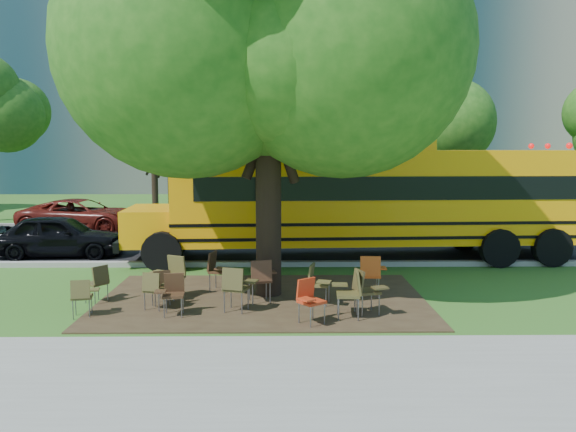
{
  "coord_description": "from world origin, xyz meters",
  "views": [
    {
      "loc": [
        1.41,
        -12.41,
        3.27
      ],
      "look_at": [
        1.59,
        3.39,
        1.37
      ],
      "focal_mm": 35.0,
      "sensor_mm": 36.0,
      "label": 1
    }
  ],
  "objects_px": {
    "chair_9": "(172,273)",
    "black_car": "(59,236)",
    "chair_0": "(83,294)",
    "chair_11": "(261,276)",
    "chair_7": "(365,287)",
    "chair_10": "(217,267)",
    "chair_13": "(371,271)",
    "chair_4": "(236,285)",
    "chair_5": "(309,297)",
    "chair_1": "(155,287)",
    "chair_3": "(172,290)",
    "bg_car_red": "(82,216)",
    "chair_6": "(351,289)",
    "chair_2": "(162,283)",
    "chair_8": "(98,280)",
    "chair_12": "(317,280)",
    "main_tree": "(268,24)"
  },
  "relations": [
    {
      "from": "main_tree",
      "to": "black_car",
      "type": "height_order",
      "value": "main_tree"
    },
    {
      "from": "chair_12",
      "to": "chair_10",
      "type": "bearing_deg",
      "value": -102.73
    },
    {
      "from": "chair_1",
      "to": "chair_12",
      "type": "relative_size",
      "value": 0.92
    },
    {
      "from": "chair_11",
      "to": "chair_13",
      "type": "distance_m",
      "value": 2.43
    },
    {
      "from": "chair_6",
      "to": "chair_7",
      "type": "bearing_deg",
      "value": -50.68
    },
    {
      "from": "chair_10",
      "to": "chair_12",
      "type": "relative_size",
      "value": 1.05
    },
    {
      "from": "chair_5",
      "to": "chair_10",
      "type": "bearing_deg",
      "value": -87.99
    },
    {
      "from": "chair_10",
      "to": "chair_8",
      "type": "bearing_deg",
      "value": -53.62
    },
    {
      "from": "chair_1",
      "to": "chair_10",
      "type": "bearing_deg",
      "value": 70.14
    },
    {
      "from": "chair_1",
      "to": "chair_3",
      "type": "distance_m",
      "value": 0.57
    },
    {
      "from": "chair_10",
      "to": "bg_car_red",
      "type": "distance_m",
      "value": 11.25
    },
    {
      "from": "chair_0",
      "to": "chair_1",
      "type": "xyz_separation_m",
      "value": [
        1.3,
        0.45,
        0.02
      ]
    },
    {
      "from": "main_tree",
      "to": "black_car",
      "type": "distance_m",
      "value": 9.44
    },
    {
      "from": "chair_9",
      "to": "chair_8",
      "type": "bearing_deg",
      "value": 37.77
    },
    {
      "from": "chair_1",
      "to": "chair_11",
      "type": "bearing_deg",
      "value": 29.32
    },
    {
      "from": "chair_2",
      "to": "chair_8",
      "type": "bearing_deg",
      "value": 146.53
    },
    {
      "from": "chair_5",
      "to": "chair_7",
      "type": "relative_size",
      "value": 0.94
    },
    {
      "from": "chair_2",
      "to": "chair_9",
      "type": "bearing_deg",
      "value": 57.11
    },
    {
      "from": "chair_11",
      "to": "chair_13",
      "type": "bearing_deg",
      "value": -3.64
    },
    {
      "from": "chair_6",
      "to": "chair_9",
      "type": "xyz_separation_m",
      "value": [
        -3.73,
        1.53,
        -0.01
      ]
    },
    {
      "from": "chair_2",
      "to": "chair_6",
      "type": "xyz_separation_m",
      "value": [
        3.82,
        -0.95,
        0.11
      ]
    },
    {
      "from": "chair_10",
      "to": "chair_13",
      "type": "height_order",
      "value": "chair_13"
    },
    {
      "from": "chair_9",
      "to": "black_car",
      "type": "distance_m",
      "value": 6.43
    },
    {
      "from": "chair_7",
      "to": "bg_car_red",
      "type": "bearing_deg",
      "value": -155.72
    },
    {
      "from": "chair_10",
      "to": "chair_9",
      "type": "bearing_deg",
      "value": -42.02
    },
    {
      "from": "chair_0",
      "to": "black_car",
      "type": "height_order",
      "value": "black_car"
    },
    {
      "from": "chair_0",
      "to": "chair_3",
      "type": "relative_size",
      "value": 0.92
    },
    {
      "from": "chair_1",
      "to": "chair_10",
      "type": "distance_m",
      "value": 1.86
    },
    {
      "from": "chair_4",
      "to": "chair_13",
      "type": "distance_m",
      "value": 3.08
    },
    {
      "from": "chair_5",
      "to": "chair_10",
      "type": "relative_size",
      "value": 0.94
    },
    {
      "from": "chair_6",
      "to": "chair_10",
      "type": "distance_m",
      "value": 3.51
    },
    {
      "from": "chair_0",
      "to": "chair_5",
      "type": "height_order",
      "value": "chair_5"
    },
    {
      "from": "chair_0",
      "to": "chair_7",
      "type": "xyz_separation_m",
      "value": [
        5.5,
        0.07,
        0.09
      ]
    },
    {
      "from": "chair_11",
      "to": "black_car",
      "type": "bearing_deg",
      "value": 126.29
    },
    {
      "from": "chair_5",
      "to": "black_car",
      "type": "xyz_separation_m",
      "value": [
        -7.22,
        6.64,
        0.12
      ]
    },
    {
      "from": "chair_0",
      "to": "chair_2",
      "type": "bearing_deg",
      "value": 19.6
    },
    {
      "from": "chair_7",
      "to": "black_car",
      "type": "height_order",
      "value": "black_car"
    },
    {
      "from": "chair_9",
      "to": "chair_12",
      "type": "height_order",
      "value": "chair_9"
    },
    {
      "from": "black_car",
      "to": "chair_4",
      "type": "bearing_deg",
      "value": -137.85
    },
    {
      "from": "chair_8",
      "to": "chair_7",
      "type": "bearing_deg",
      "value": -64.45
    },
    {
      "from": "chair_4",
      "to": "chair_9",
      "type": "height_order",
      "value": "chair_4"
    },
    {
      "from": "chair_12",
      "to": "bg_car_red",
      "type": "relative_size",
      "value": 0.19
    },
    {
      "from": "main_tree",
      "to": "chair_6",
      "type": "relative_size",
      "value": 10.03
    },
    {
      "from": "chair_10",
      "to": "chair_11",
      "type": "distance_m",
      "value": 1.45
    },
    {
      "from": "main_tree",
      "to": "chair_0",
      "type": "height_order",
      "value": "main_tree"
    },
    {
      "from": "chair_1",
      "to": "chair_3",
      "type": "relative_size",
      "value": 0.96
    },
    {
      "from": "chair_6",
      "to": "black_car",
      "type": "xyz_separation_m",
      "value": [
        -8.05,
        6.3,
        0.07
      ]
    },
    {
      "from": "chair_10",
      "to": "black_car",
      "type": "bearing_deg",
      "value": -113.03
    },
    {
      "from": "chair_0",
      "to": "chair_11",
      "type": "bearing_deg",
      "value": 4.91
    },
    {
      "from": "chair_4",
      "to": "chair_11",
      "type": "bearing_deg",
      "value": 72.16
    }
  ]
}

